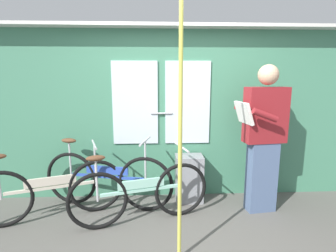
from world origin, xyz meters
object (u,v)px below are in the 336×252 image
(bicycle_leaning_behind, at_px, (51,190))
(trash_bin_by_wall, at_px, (189,178))
(handrail_pole, at_px, (180,139))
(bicycle_near_door, at_px, (141,193))
(passenger_reading_newspaper, at_px, (264,136))
(bicycle_by_pole, at_px, (107,179))

(bicycle_leaning_behind, height_order, trash_bin_by_wall, bicycle_leaning_behind)
(trash_bin_by_wall, xyz_separation_m, handrail_pole, (-0.23, -1.16, 0.82))
(bicycle_leaning_behind, distance_m, handrail_pole, 1.80)
(bicycle_near_door, xyz_separation_m, passenger_reading_newspaper, (1.47, 0.22, 0.60))
(bicycle_by_pole, bearing_deg, trash_bin_by_wall, 21.04)
(passenger_reading_newspaper, relative_size, handrail_pole, 0.79)
(bicycle_leaning_behind, bearing_deg, trash_bin_by_wall, -4.84)
(passenger_reading_newspaper, distance_m, handrail_pole, 1.40)
(passenger_reading_newspaper, bearing_deg, bicycle_leaning_behind, -5.30)
(bicycle_leaning_behind, relative_size, handrail_pole, 0.71)
(bicycle_leaning_behind, bearing_deg, handrail_pole, -46.31)
(bicycle_by_pole, relative_size, trash_bin_by_wall, 2.65)
(bicycle_by_pole, xyz_separation_m, trash_bin_by_wall, (1.07, 0.14, -0.06))
(bicycle_near_door, height_order, bicycle_leaning_behind, bicycle_leaning_behind)
(handrail_pole, bearing_deg, bicycle_near_door, 120.99)
(bicycle_leaning_behind, bearing_deg, bicycle_near_door, -24.75)
(bicycle_leaning_behind, distance_m, trash_bin_by_wall, 1.72)
(passenger_reading_newspaper, bearing_deg, handrail_pole, 30.71)
(bicycle_by_pole, height_order, passenger_reading_newspaper, passenger_reading_newspaper)
(bicycle_leaning_behind, xyz_separation_m, passenger_reading_newspaper, (2.52, 0.10, 0.60))
(bicycle_leaning_behind, relative_size, bicycle_by_pole, 0.96)
(bicycle_leaning_behind, relative_size, passenger_reading_newspaper, 0.89)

